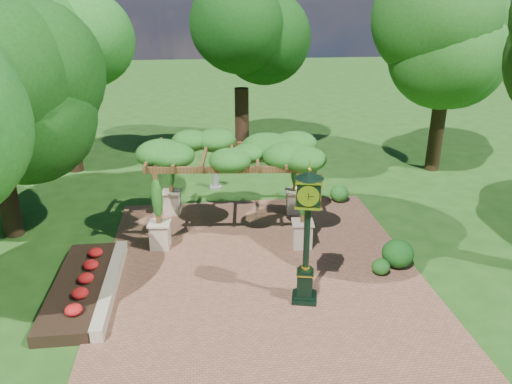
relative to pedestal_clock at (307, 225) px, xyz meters
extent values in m
plane|color=#1E4714|center=(-1.04, 0.67, -2.42)|extent=(120.00, 120.00, 0.00)
cube|color=brown|center=(-1.04, 1.67, -2.40)|extent=(10.00, 12.00, 0.04)
cube|color=#C6B793|center=(-5.64, 1.17, -2.22)|extent=(0.35, 5.00, 0.40)
cube|color=red|center=(-6.54, 1.17, -2.24)|extent=(1.50, 5.00, 0.36)
cube|color=black|center=(0.00, 0.00, -2.32)|extent=(0.85, 0.85, 0.11)
cube|color=black|center=(0.00, 0.00, -1.85)|extent=(0.53, 0.53, 0.79)
cube|color=gold|center=(0.00, 0.00, -1.50)|extent=(0.60, 0.60, 0.04)
cylinder|color=black|center=(0.00, 0.00, -0.35)|extent=(0.21, 0.21, 2.03)
cube|color=black|center=(0.00, 0.00, 0.98)|extent=(0.75, 0.75, 0.62)
cylinder|color=beige|center=(-0.07, -0.31, 0.98)|extent=(0.52, 0.15, 0.53)
cone|color=black|center=(0.00, 0.00, 1.46)|extent=(0.96, 0.96, 0.22)
sphere|color=gold|center=(0.00, 0.00, 1.59)|extent=(0.12, 0.12, 0.12)
cube|color=beige|center=(-4.33, 3.76, -1.93)|extent=(0.70, 0.70, 0.89)
cube|color=brown|center=(-4.33, 3.76, -0.52)|extent=(0.17, 0.17, 1.83)
cube|color=beige|center=(0.60, 3.27, -1.93)|extent=(0.70, 0.70, 0.89)
cube|color=brown|center=(0.60, 3.27, -0.52)|extent=(0.17, 0.17, 1.83)
cube|color=beige|center=(-4.04, 6.72, -1.93)|extent=(0.70, 0.70, 0.89)
cube|color=brown|center=(-4.04, 6.72, -0.52)|extent=(0.17, 0.17, 1.83)
cube|color=beige|center=(0.89, 6.23, -1.93)|extent=(0.70, 0.70, 0.89)
cube|color=brown|center=(0.89, 6.23, -0.52)|extent=(0.17, 0.17, 1.83)
cube|color=brown|center=(-1.87, 3.52, 0.48)|extent=(5.73, 0.71, 0.22)
cube|color=brown|center=(-1.57, 6.47, 0.48)|extent=(5.73, 0.71, 0.22)
ellipsoid|color=#215B1A|center=(-1.72, 5.00, 0.74)|extent=(6.07, 4.12, 0.99)
cube|color=gray|center=(-2.18, 9.53, -2.37)|extent=(0.52, 0.52, 0.09)
cylinder|color=gray|center=(-2.18, 9.53, -1.94)|extent=(0.27, 0.27, 0.85)
cylinder|color=gray|center=(-2.18, 9.53, -1.50)|extent=(0.49, 0.49, 0.05)
ellipsoid|color=#1E5819|center=(2.68, 1.12, -2.12)|extent=(0.72, 0.72, 0.51)
ellipsoid|color=#185417|center=(3.38, 1.54, -1.92)|extent=(1.21, 1.21, 0.92)
ellipsoid|color=#256A1E|center=(3.02, 7.16, -2.02)|extent=(0.92, 0.92, 0.71)
cylinder|color=#2E2012|center=(-9.78, 5.48, -0.90)|extent=(0.67, 0.67, 3.04)
cylinder|color=black|center=(-9.11, 12.80, -0.69)|extent=(0.74, 0.74, 3.46)
ellipsoid|color=#20611B|center=(-9.11, 12.80, 3.77)|extent=(4.59, 4.59, 5.46)
cylinder|color=#341F15|center=(-0.42, 15.35, -0.64)|extent=(0.78, 0.78, 3.56)
ellipsoid|color=#103A0E|center=(-0.42, 15.35, 3.95)|extent=(4.58, 4.58, 5.61)
cylinder|color=#332413|center=(8.91, 10.87, -0.69)|extent=(0.70, 0.70, 3.46)
ellipsoid|color=#205719|center=(8.91, 10.87, 3.77)|extent=(5.12, 5.12, 5.46)
camera|label=1|loc=(-2.82, -12.09, 5.81)|focal=35.00mm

